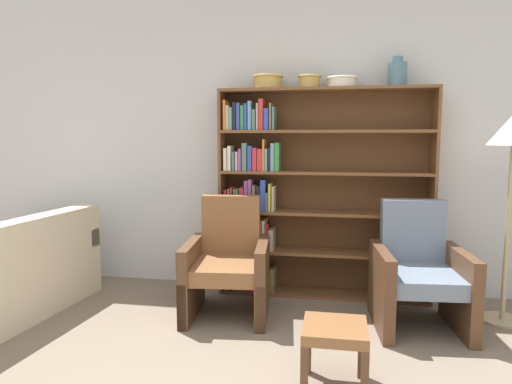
# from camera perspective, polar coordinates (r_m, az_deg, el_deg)

# --- Properties ---
(wall_back) EXTENTS (12.00, 0.06, 2.75)m
(wall_back) POSITION_cam_1_polar(r_m,az_deg,el_deg) (4.19, 6.94, 6.46)
(wall_back) COLOR silver
(wall_back) RESTS_ON ground
(bookshelf) EXTENTS (1.83, 0.30, 1.82)m
(bookshelf) POSITION_cam_1_polar(r_m,az_deg,el_deg) (4.05, 5.62, -0.42)
(bookshelf) COLOR brown
(bookshelf) RESTS_ON ground
(bowl_brass) EXTENTS (0.27, 0.27, 0.12)m
(bowl_brass) POSITION_cam_1_polar(r_m,az_deg,el_deg) (4.07, 1.53, 13.65)
(bowl_brass) COLOR tan
(bowl_brass) RESTS_ON bookshelf
(bowl_slate) EXTENTS (0.20, 0.20, 0.11)m
(bowl_slate) POSITION_cam_1_polar(r_m,az_deg,el_deg) (4.03, 6.73, 13.62)
(bowl_slate) COLOR tan
(bowl_slate) RESTS_ON bookshelf
(bowl_stoneware) EXTENTS (0.26, 0.26, 0.09)m
(bowl_stoneware) POSITION_cam_1_polar(r_m,az_deg,el_deg) (4.02, 10.67, 13.41)
(bowl_stoneware) COLOR silver
(bowl_stoneware) RESTS_ON bookshelf
(vase_tall) EXTENTS (0.15, 0.15, 0.25)m
(vase_tall) POSITION_cam_1_polar(r_m,az_deg,el_deg) (4.06, 17.28, 13.94)
(vase_tall) COLOR slate
(vase_tall) RESTS_ON bookshelf
(armchair_leather) EXTENTS (0.71, 0.74, 0.92)m
(armchair_leather) POSITION_cam_1_polar(r_m,az_deg,el_deg) (3.68, -3.54, -9.07)
(armchair_leather) COLOR brown
(armchair_leather) RESTS_ON ground
(armchair_cushioned) EXTENTS (0.70, 0.73, 0.92)m
(armchair_cushioned) POSITION_cam_1_polar(r_m,az_deg,el_deg) (3.64, 19.64, -9.67)
(armchair_cushioned) COLOR brown
(armchair_cushioned) RESTS_ON ground
(footstool) EXTENTS (0.35, 0.35, 0.37)m
(footstool) POSITION_cam_1_polar(r_m,az_deg,el_deg) (2.67, 9.82, -17.43)
(footstool) COLOR brown
(footstool) RESTS_ON ground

